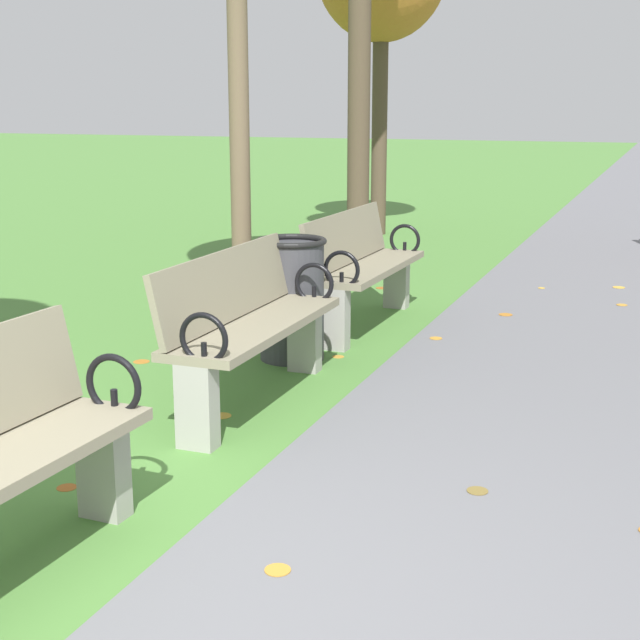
{
  "coord_description": "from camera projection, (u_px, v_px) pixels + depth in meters",
  "views": [
    {
      "loc": [
        1.75,
        -2.26,
        1.74
      ],
      "look_at": [
        -0.05,
        2.36,
        0.55
      ],
      "focal_mm": 51.46,
      "sensor_mm": 36.0,
      "label": 1
    }
  ],
  "objects": [
    {
      "name": "park_bench_3",
      "position": [
        362.0,
        266.0,
        7.16
      ],
      "size": [
        0.49,
        1.61,
        0.9
      ],
      "color": "gray",
      "rests_on": "ground"
    },
    {
      "name": "trash_bin",
      "position": [
        292.0,
        299.0,
        6.26
      ],
      "size": [
        0.48,
        0.48,
        0.84
      ],
      "color": "#38383D",
      "rests_on": "ground"
    },
    {
      "name": "park_bench_2",
      "position": [
        249.0,
        323.0,
        5.3
      ],
      "size": [
        0.48,
        1.6,
        0.9
      ],
      "color": "gray",
      "rests_on": "ground"
    },
    {
      "name": "scattered_leaves",
      "position": [
        345.0,
        408.0,
        5.28
      ],
      "size": [
        4.72,
        8.21,
        0.02
      ],
      "color": "gold",
      "rests_on": "ground"
    },
    {
      "name": "ground_plane",
      "position": [
        79.0,
        633.0,
        3.07
      ],
      "size": [
        80.0,
        80.0,
        0.0
      ],
      "primitive_type": "plane",
      "color": "#4C7F38"
    }
  ]
}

